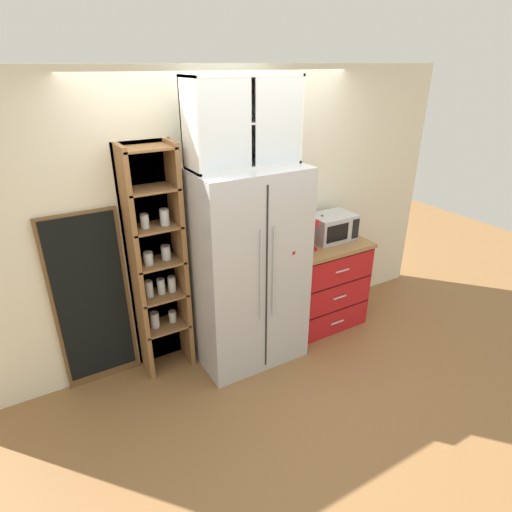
# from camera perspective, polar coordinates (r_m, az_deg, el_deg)

# --- Properties ---
(ground_plane) EXTENTS (10.64, 10.64, 0.00)m
(ground_plane) POSITION_cam_1_polar(r_m,az_deg,el_deg) (4.21, -1.13, -12.70)
(ground_plane) COLOR olive
(wall_back_cream) EXTENTS (4.95, 0.10, 2.55)m
(wall_back_cream) POSITION_cam_1_polar(r_m,az_deg,el_deg) (3.92, -4.17, 5.51)
(wall_back_cream) COLOR silver
(wall_back_cream) RESTS_ON ground
(refrigerator) EXTENTS (0.94, 0.70, 1.81)m
(refrigerator) POSITION_cam_1_polar(r_m,az_deg,el_deg) (3.74, -1.32, -1.58)
(refrigerator) COLOR #B7BABF
(refrigerator) RESTS_ON ground
(pantry_shelf_column) EXTENTS (0.46, 0.32, 2.02)m
(pantry_shelf_column) POSITION_cam_1_polar(r_m,az_deg,el_deg) (3.66, -13.30, -0.77)
(pantry_shelf_column) COLOR brown
(pantry_shelf_column) RESTS_ON ground
(counter_cabinet) EXTENTS (0.86, 0.59, 0.92)m
(counter_cabinet) POSITION_cam_1_polar(r_m,az_deg,el_deg) (4.46, 8.84, -3.65)
(counter_cabinet) COLOR red
(counter_cabinet) RESTS_ON ground
(microwave) EXTENTS (0.44, 0.33, 0.26)m
(microwave) POSITION_cam_1_polar(r_m,az_deg,el_deg) (4.32, 10.18, 3.90)
(microwave) COLOR #B7BABF
(microwave) RESTS_ON counter_cabinet
(coffee_maker) EXTENTS (0.17, 0.20, 0.31)m
(coffee_maker) POSITION_cam_1_polar(r_m,az_deg,el_deg) (4.05, 6.31, 3.09)
(coffee_maker) COLOR red
(coffee_maker) RESTS_ON counter_cabinet
(mug_sage) EXTENTS (0.11, 0.07, 0.10)m
(mug_sage) POSITION_cam_1_polar(r_m,az_deg,el_deg) (4.20, 9.81, 2.14)
(mug_sage) COLOR #8CA37F
(mug_sage) RESTS_ON counter_cabinet
(mug_red) EXTENTS (0.11, 0.08, 0.08)m
(mug_red) POSITION_cam_1_polar(r_m,az_deg,el_deg) (4.28, 8.93, 2.52)
(mug_red) COLOR red
(mug_red) RESTS_ON counter_cabinet
(bottle_green) EXTENTS (0.06, 0.06, 0.27)m
(bottle_green) POSITION_cam_1_polar(r_m,az_deg,el_deg) (4.26, 8.79, 3.53)
(bottle_green) COLOR #285B33
(bottle_green) RESTS_ON counter_cabinet
(upper_cabinet) EXTENTS (0.90, 0.32, 0.68)m
(upper_cabinet) POSITION_cam_1_polar(r_m,az_deg,el_deg) (3.42, -1.95, 17.70)
(upper_cabinet) COLOR silver
(upper_cabinet) RESTS_ON refrigerator
(chalkboard_menu) EXTENTS (0.60, 0.04, 1.54)m
(chalkboard_menu) POSITION_cam_1_polar(r_m,az_deg,el_deg) (3.73, -21.28, -5.75)
(chalkboard_menu) COLOR brown
(chalkboard_menu) RESTS_ON ground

